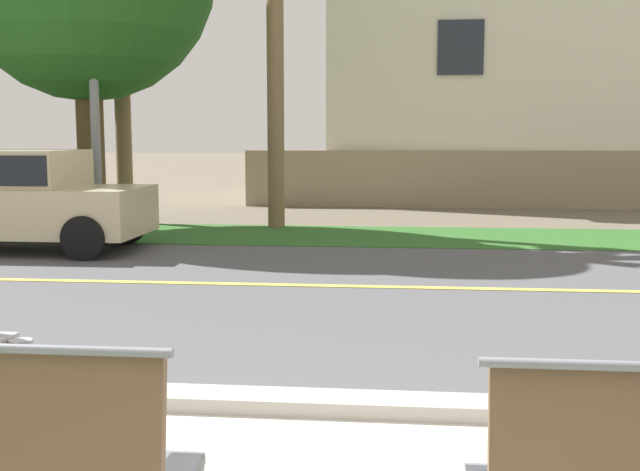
% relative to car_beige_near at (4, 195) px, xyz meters
% --- Properties ---
extents(ground_plane, '(140.00, 140.00, 0.00)m').
position_rel_car_beige_near_xyz_m(ground_plane, '(5.75, -0.90, -0.85)').
color(ground_plane, '#665B4C').
extents(curb_edge, '(44.00, 0.30, 0.11)m').
position_rel_car_beige_near_xyz_m(curb_edge, '(5.75, -6.55, -0.80)').
color(curb_edge, '#ADA89E').
rests_on(curb_edge, ground_plane).
extents(street_asphalt, '(52.00, 8.00, 0.01)m').
position_rel_car_beige_near_xyz_m(street_asphalt, '(5.75, -2.40, -0.85)').
color(street_asphalt, '#515156').
rests_on(street_asphalt, ground_plane).
extents(road_centre_line, '(48.00, 0.14, 0.01)m').
position_rel_car_beige_near_xyz_m(road_centre_line, '(5.75, -2.40, -0.84)').
color(road_centre_line, '#E0CC4C').
rests_on(road_centre_line, ground_plane).
extents(far_verge_grass, '(48.00, 2.80, 0.02)m').
position_rel_car_beige_near_xyz_m(far_verge_grass, '(5.75, 2.22, -0.85)').
color(far_verge_grass, '#2D6026').
rests_on(far_verge_grass, ground_plane).
extents(car_beige_near, '(4.30, 1.86, 1.54)m').
position_rel_car_beige_near_xyz_m(car_beige_near, '(0.00, 0.00, 0.00)').
color(car_beige_near, '#C6B793').
rests_on(car_beige_near, ground_plane).
extents(garden_wall, '(13.00, 0.36, 1.40)m').
position_rel_car_beige_near_xyz_m(garden_wall, '(8.69, 8.02, -0.15)').
color(garden_wall, gray).
rests_on(garden_wall, ground_plane).
extents(house_across_street, '(12.79, 6.91, 7.63)m').
position_rel_car_beige_near_xyz_m(house_across_street, '(10.12, 11.22, 3.01)').
color(house_across_street, beige).
rests_on(house_across_street, ground_plane).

